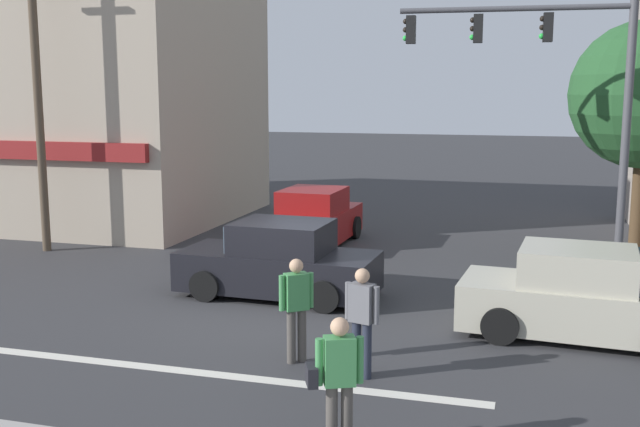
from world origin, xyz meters
TOP-DOWN VIEW (x-y plane):
  - ground_plane at (0.00, 0.00)m, footprint 120.00×120.00m
  - lane_marking_stripe at (0.00, -3.50)m, footprint 9.00×0.24m
  - building_left_block at (-11.35, 8.62)m, footprint 13.42×8.62m
  - utility_pole_near_left at (-7.59, 3.44)m, footprint 1.40×0.22m
  - traffic_light_mast at (5.39, 3.48)m, footprint 4.89×0.49m
  - sedan_crossing_center at (-0.91, 6.11)m, footprint 1.98×4.15m
  - sedan_crossing_leftbound at (-0.13, 0.92)m, footprint 4.16×2.00m
  - sedan_approaching_near at (5.75, -0.16)m, footprint 4.22×2.12m
  - pedestrian_foreground_with_bag at (2.78, -5.41)m, footprint 0.68×0.42m
  - pedestrian_mid_crossing at (2.52, -2.99)m, footprint 0.55×0.31m
  - pedestrian_far_side at (1.39, -2.66)m, footprint 0.47×0.40m

SIDE VIEW (x-z plane):
  - ground_plane at x=0.00m, z-range 0.00..0.00m
  - lane_marking_stripe at x=0.00m, z-range 0.00..0.01m
  - sedan_crossing_center at x=-0.91m, z-range -0.08..1.50m
  - sedan_crossing_leftbound at x=-0.13m, z-range -0.08..1.50m
  - sedan_approaching_near at x=5.75m, z-range -0.08..1.50m
  - pedestrian_mid_crossing at x=2.52m, z-range 0.11..1.78m
  - pedestrian_far_side at x=1.39m, z-range 0.11..1.78m
  - pedestrian_foreground_with_bag at x=2.78m, z-range 0.12..1.79m
  - utility_pole_near_left at x=-7.59m, z-range 0.15..7.76m
  - traffic_light_mast at x=5.39m, z-range 1.20..7.40m
  - building_left_block at x=-11.35m, z-range 0.00..8.66m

